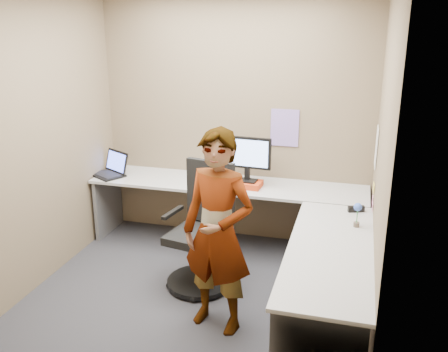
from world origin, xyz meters
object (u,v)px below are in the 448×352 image
(monitor, at_px, (247,155))
(office_chair, at_px, (202,238))
(person, at_px, (218,233))
(desk, at_px, (255,220))

(monitor, distance_m, office_chair, 1.03)
(monitor, distance_m, person, 1.44)
(office_chair, height_order, person, person)
(desk, bearing_deg, monitor, 111.05)
(desk, height_order, monitor, monitor)
(office_chair, bearing_deg, person, -50.76)
(desk, height_order, person, person)
(monitor, relative_size, person, 0.30)
(monitor, xyz_separation_m, office_chair, (-0.24, -0.81, -0.60))
(desk, relative_size, monitor, 6.02)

